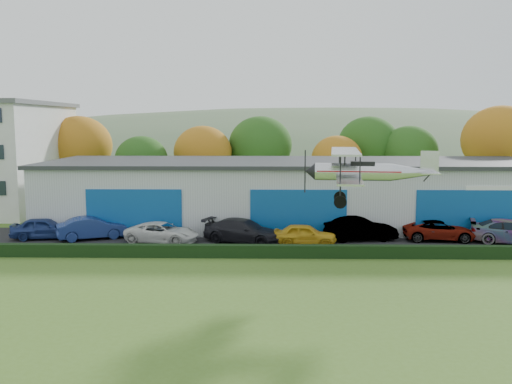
{
  "coord_description": "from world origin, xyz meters",
  "views": [
    {
      "loc": [
        2.68,
        -17.78,
        8.43
      ],
      "look_at": [
        2.09,
        12.93,
        4.56
      ],
      "focal_mm": 38.85,
      "sensor_mm": 36.0,
      "label": 1
    }
  ],
  "objects_px": {
    "car_0": "(44,228)",
    "car_1": "(92,228)",
    "car_4": "(305,235)",
    "car_5": "(361,229)",
    "biplane": "(364,170)",
    "car_6": "(440,231)",
    "car_3": "(243,231)",
    "hangar": "(294,192)",
    "car_2": "(162,233)"
  },
  "relations": [
    {
      "from": "biplane",
      "to": "car_4",
      "type": "bearing_deg",
      "value": 114.9
    },
    {
      "from": "car_0",
      "to": "car_5",
      "type": "relative_size",
      "value": 0.9
    },
    {
      "from": "biplane",
      "to": "car_6",
      "type": "bearing_deg",
      "value": 59.98
    },
    {
      "from": "hangar",
      "to": "car_4",
      "type": "xyz_separation_m",
      "value": [
        0.33,
        -8.38,
        -1.87
      ]
    },
    {
      "from": "car_0",
      "to": "car_3",
      "type": "bearing_deg",
      "value": -101.23
    },
    {
      "from": "car_2",
      "to": "biplane",
      "type": "xyz_separation_m",
      "value": [
        12.52,
        -8.43,
        5.14
      ]
    },
    {
      "from": "car_1",
      "to": "car_4",
      "type": "bearing_deg",
      "value": -119.92
    },
    {
      "from": "car_6",
      "to": "biplane",
      "type": "distance_m",
      "value": 13.01
    },
    {
      "from": "car_2",
      "to": "biplane",
      "type": "bearing_deg",
      "value": -111.26
    },
    {
      "from": "car_5",
      "to": "car_6",
      "type": "height_order",
      "value": "car_5"
    },
    {
      "from": "car_6",
      "to": "car_4",
      "type": "bearing_deg",
      "value": 103.37
    },
    {
      "from": "hangar",
      "to": "car_0",
      "type": "height_order",
      "value": "hangar"
    },
    {
      "from": "car_3",
      "to": "car_6",
      "type": "relative_size",
      "value": 1.12
    },
    {
      "from": "car_0",
      "to": "car_4",
      "type": "height_order",
      "value": "car_0"
    },
    {
      "from": "car_3",
      "to": "car_5",
      "type": "relative_size",
      "value": 1.12
    },
    {
      "from": "car_5",
      "to": "biplane",
      "type": "relative_size",
      "value": 0.63
    },
    {
      "from": "hangar",
      "to": "car_3",
      "type": "distance_m",
      "value": 8.77
    },
    {
      "from": "car_0",
      "to": "car_5",
      "type": "distance_m",
      "value": 22.83
    },
    {
      "from": "car_3",
      "to": "biplane",
      "type": "height_order",
      "value": "biplane"
    },
    {
      "from": "car_4",
      "to": "biplane",
      "type": "xyz_separation_m",
      "value": [
        2.56,
        -7.84,
        5.11
      ]
    },
    {
      "from": "car_1",
      "to": "car_6",
      "type": "xyz_separation_m",
      "value": [
        24.96,
        0.04,
        -0.1
      ]
    },
    {
      "from": "hangar",
      "to": "car_4",
      "type": "height_order",
      "value": "hangar"
    },
    {
      "from": "car_5",
      "to": "biplane",
      "type": "xyz_separation_m",
      "value": [
        -1.53,
        -9.47,
        5.01
      ]
    },
    {
      "from": "car_0",
      "to": "car_2",
      "type": "distance_m",
      "value": 8.85
    },
    {
      "from": "car_4",
      "to": "biplane",
      "type": "distance_m",
      "value": 9.71
    },
    {
      "from": "hangar",
      "to": "car_0",
      "type": "relative_size",
      "value": 8.86
    },
    {
      "from": "hangar",
      "to": "car_5",
      "type": "height_order",
      "value": "hangar"
    },
    {
      "from": "car_2",
      "to": "car_3",
      "type": "xyz_separation_m",
      "value": [
        5.69,
        0.15,
        0.11
      ]
    },
    {
      "from": "car_3",
      "to": "car_4",
      "type": "bearing_deg",
      "value": -78.09
    },
    {
      "from": "car_4",
      "to": "car_3",
      "type": "bearing_deg",
      "value": 84.91
    },
    {
      "from": "car_2",
      "to": "car_3",
      "type": "bearing_deg",
      "value": -75.74
    },
    {
      "from": "car_3",
      "to": "car_4",
      "type": "height_order",
      "value": "car_3"
    },
    {
      "from": "car_5",
      "to": "car_6",
      "type": "relative_size",
      "value": 1.0
    },
    {
      "from": "car_1",
      "to": "car_3",
      "type": "distance_m",
      "value": 11.0
    },
    {
      "from": "hangar",
      "to": "car_6",
      "type": "relative_size",
      "value": 7.99
    },
    {
      "from": "car_1",
      "to": "biplane",
      "type": "distance_m",
      "value": 20.8
    },
    {
      "from": "car_6",
      "to": "biplane",
      "type": "bearing_deg",
      "value": 146.5
    },
    {
      "from": "car_6",
      "to": "car_0",
      "type": "bearing_deg",
      "value": 93.41
    },
    {
      "from": "car_5",
      "to": "biplane",
      "type": "distance_m",
      "value": 10.83
    },
    {
      "from": "car_0",
      "to": "car_5",
      "type": "height_order",
      "value": "car_5"
    },
    {
      "from": "car_0",
      "to": "car_4",
      "type": "distance_m",
      "value": 18.82
    },
    {
      "from": "car_4",
      "to": "hangar",
      "type": "bearing_deg",
      "value": 7.05
    },
    {
      "from": "car_6",
      "to": "hangar",
      "type": "bearing_deg",
      "value": 59.83
    },
    {
      "from": "car_0",
      "to": "car_1",
      "type": "relative_size",
      "value": 0.93
    },
    {
      "from": "car_6",
      "to": "car_2",
      "type": "bearing_deg",
      "value": 96.63
    },
    {
      "from": "car_2",
      "to": "car_3",
      "type": "distance_m",
      "value": 5.69
    },
    {
      "from": "car_5",
      "to": "car_6",
      "type": "distance_m",
      "value": 5.64
    },
    {
      "from": "hangar",
      "to": "biplane",
      "type": "distance_m",
      "value": 16.79
    },
    {
      "from": "car_4",
      "to": "car_5",
      "type": "xyz_separation_m",
      "value": [
        4.09,
        1.63,
        0.1
      ]
    },
    {
      "from": "hangar",
      "to": "biplane",
      "type": "bearing_deg",
      "value": -79.9
    }
  ]
}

